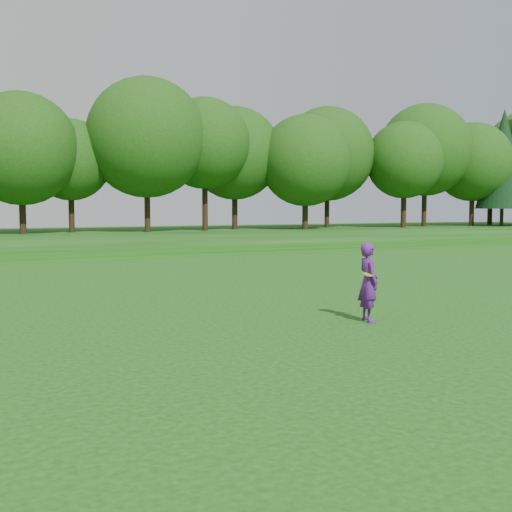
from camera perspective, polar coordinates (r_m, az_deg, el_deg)
name	(u,v)px	position (r m, az deg, el deg)	size (l,w,h in m)	color
ground	(277,324)	(14.89, 1.90, -6.06)	(140.00, 140.00, 0.00)	#15450D
berm	(53,240)	(47.50, -17.60, 1.37)	(130.00, 30.00, 0.60)	#15450D
walking_path	(95,259)	(33.75, -14.14, -0.23)	(130.00, 1.60, 0.04)	gray
treeline	(42,134)	(51.68, -18.46, 10.25)	(104.00, 7.00, 15.00)	#184610
woman	(368,282)	(15.31, 9.96, -2.29)	(0.57, 0.76, 1.87)	#591C7E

